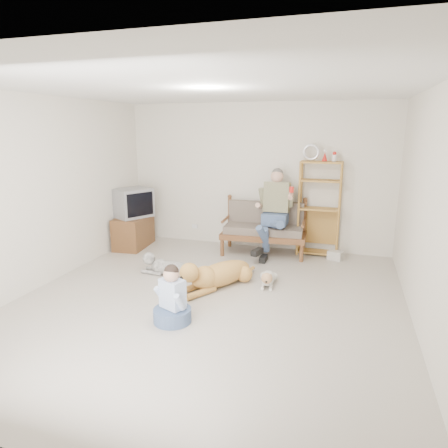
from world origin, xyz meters
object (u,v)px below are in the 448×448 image
(loveseat, at_px, (264,227))
(tv_stand, at_px, (133,232))
(golden_retriever, at_px, (215,275))
(etagere, at_px, (319,208))

(loveseat, height_order, tv_stand, loveseat)
(tv_stand, relative_size, golden_retriever, 0.67)
(etagere, relative_size, tv_stand, 2.10)
(loveseat, bearing_deg, tv_stand, -175.05)
(loveseat, relative_size, golden_retriever, 1.09)
(etagere, height_order, golden_retriever, etagere)
(tv_stand, height_order, golden_retriever, tv_stand)
(etagere, bearing_deg, loveseat, -168.69)
(etagere, xyz_separation_m, golden_retriever, (-1.27, -2.02, -0.67))
(etagere, distance_m, golden_retriever, 2.47)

